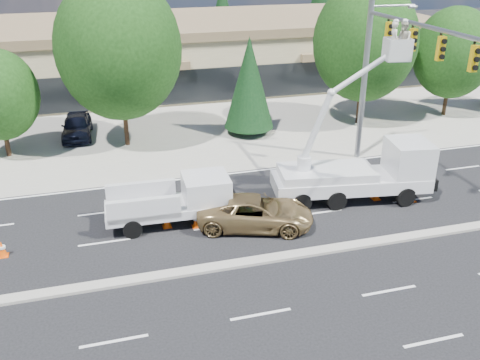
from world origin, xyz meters
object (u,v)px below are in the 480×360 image
object	(u,v)px
signal_mast	(387,63)
bucket_truck	(364,165)
minivan	(255,212)
utility_pickup	(177,205)

from	to	relation	value
signal_mast	bucket_truck	world-z (taller)	signal_mast
bucket_truck	minivan	distance (m)	6.19
utility_pickup	bucket_truck	xyz separation A→B (m)	(9.24, -0.08, 0.93)
minivan	bucket_truck	bearing A→B (deg)	-59.01
bucket_truck	minivan	world-z (taller)	bucket_truck
signal_mast	utility_pickup	world-z (taller)	signal_mast
signal_mast	bucket_truck	distance (m)	5.70
utility_pickup	minivan	world-z (taller)	utility_pickup
signal_mast	utility_pickup	size ratio (longest dim) A/B	1.80
signal_mast	utility_pickup	bearing A→B (deg)	-166.23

